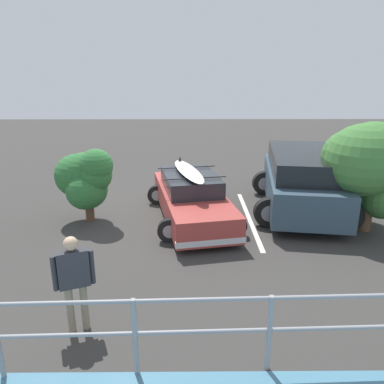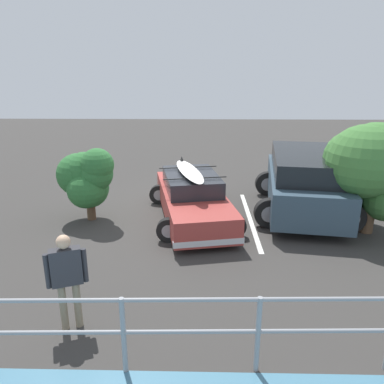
{
  "view_description": "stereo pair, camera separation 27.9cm",
  "coord_description": "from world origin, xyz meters",
  "px_view_note": "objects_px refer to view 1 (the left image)",
  "views": [
    {
      "loc": [
        -0.35,
        10.14,
        3.84
      ],
      "look_at": [
        -0.42,
        1.17,
        0.95
      ],
      "focal_mm": 35.0,
      "sensor_mm": 36.0,
      "label": 1
    },
    {
      "loc": [
        -0.63,
        10.14,
        3.84
      ],
      "look_at": [
        -0.42,
        1.17,
        0.95
      ],
      "focal_mm": 35.0,
      "sensor_mm": 36.0,
      "label": 2
    }
  ],
  "objects_px": {
    "person_bystander": "(74,276)",
    "bush_near_left": "(85,179)",
    "sedan_car": "(191,198)",
    "suv_car": "(302,180)",
    "bush_near_right": "(372,163)"
  },
  "relations": [
    {
      "from": "person_bystander",
      "to": "bush_near_left",
      "type": "distance_m",
      "value": 4.55
    },
    {
      "from": "bush_near_left",
      "to": "sedan_car",
      "type": "bearing_deg",
      "value": -174.78
    },
    {
      "from": "suv_car",
      "to": "bush_near_left",
      "type": "height_order",
      "value": "bush_near_left"
    },
    {
      "from": "sedan_car",
      "to": "bush_near_left",
      "type": "xyz_separation_m",
      "value": [
        2.76,
        0.25,
        0.6
      ]
    },
    {
      "from": "person_bystander",
      "to": "suv_car",
      "type": "bearing_deg",
      "value": -133.09
    },
    {
      "from": "sedan_car",
      "to": "bush_near_right",
      "type": "distance_m",
      "value": 4.6
    },
    {
      "from": "sedan_car",
      "to": "bush_near_left",
      "type": "relative_size",
      "value": 2.3
    },
    {
      "from": "bush_near_left",
      "to": "bush_near_right",
      "type": "xyz_separation_m",
      "value": [
        -7.15,
        0.53,
        0.54
      ]
    },
    {
      "from": "bush_near_left",
      "to": "bush_near_right",
      "type": "relative_size",
      "value": 0.73
    },
    {
      "from": "sedan_car",
      "to": "person_bystander",
      "type": "xyz_separation_m",
      "value": [
        1.78,
        4.69,
        0.36
      ]
    },
    {
      "from": "person_bystander",
      "to": "bush_near_left",
      "type": "bearing_deg",
      "value": -77.55
    },
    {
      "from": "suv_car",
      "to": "bush_near_left",
      "type": "relative_size",
      "value": 2.4
    },
    {
      "from": "person_bystander",
      "to": "bush_near_right",
      "type": "bearing_deg",
      "value": -147.63
    },
    {
      "from": "sedan_car",
      "to": "person_bystander",
      "type": "distance_m",
      "value": 5.03
    },
    {
      "from": "sedan_car",
      "to": "person_bystander",
      "type": "relative_size",
      "value": 2.93
    }
  ]
}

